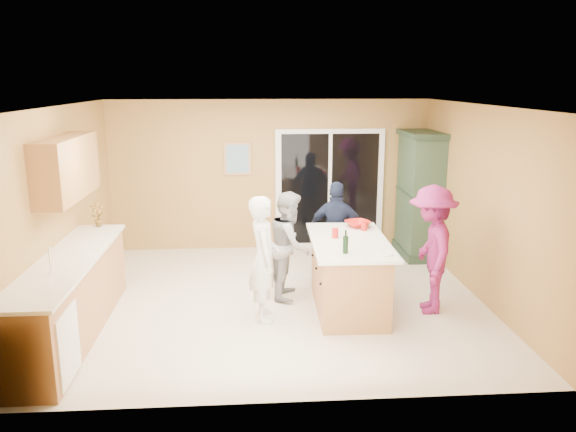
{
  "coord_description": "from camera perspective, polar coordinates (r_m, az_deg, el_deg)",
  "views": [
    {
      "loc": [
        -0.36,
        -7.14,
        2.91
      ],
      "look_at": [
        0.15,
        0.1,
        1.15
      ],
      "focal_mm": 35.0,
      "sensor_mm": 36.0,
      "label": 1
    }
  ],
  "objects": [
    {
      "name": "woman_white",
      "position": [
        6.9,
        -2.48,
        -4.34
      ],
      "size": [
        0.41,
        0.6,
        1.57
      ],
      "primitive_type": "imported",
      "rotation": [
        0.0,
        0.0,
        1.64
      ],
      "color": "silver",
      "rests_on": "floor"
    },
    {
      "name": "wall_left",
      "position": [
        7.7,
        -22.0,
        0.55
      ],
      "size": [
        0.1,
        5.0,
        2.6
      ],
      "primitive_type": "cube",
      "color": "tan",
      "rests_on": "ground"
    },
    {
      "name": "wall_back",
      "position": [
        9.78,
        -1.88,
        4.15
      ],
      "size": [
        5.5,
        0.1,
        2.6
      ],
      "primitive_type": "cube",
      "color": "tan",
      "rests_on": "ground"
    },
    {
      "name": "green_hutch",
      "position": [
        9.66,
        13.22,
        1.99
      ],
      "size": [
        0.6,
        1.14,
        2.1
      ],
      "color": "#203425",
      "rests_on": "floor"
    },
    {
      "name": "woman_grey",
      "position": [
        7.63,
        0.21,
        -2.95
      ],
      "size": [
        0.68,
        0.8,
        1.47
      ],
      "primitive_type": "imported",
      "rotation": [
        0.0,
        0.0,
        1.39
      ],
      "color": "#98999B",
      "rests_on": "floor"
    },
    {
      "name": "tumbler_near",
      "position": [
        7.24,
        4.81,
        -1.74
      ],
      "size": [
        0.11,
        0.11,
        0.12
      ],
      "primitive_type": "cylinder",
      "rotation": [
        0.0,
        0.0,
        0.37
      ],
      "color": "red",
      "rests_on": "kitchen_island"
    },
    {
      "name": "woman_navy",
      "position": [
        8.25,
        4.97,
        -1.63
      ],
      "size": [
        0.94,
        0.58,
        1.49
      ],
      "primitive_type": "imported",
      "rotation": [
        0.0,
        0.0,
        2.88
      ],
      "color": "#191D38",
      "rests_on": "floor"
    },
    {
      "name": "upper_cabinets",
      "position": [
        7.36,
        -21.57,
        4.59
      ],
      "size": [
        0.35,
        1.6,
        0.75
      ],
      "primitive_type": "cube",
      "color": "#AF7344",
      "rests_on": "wall_left"
    },
    {
      "name": "wall_front",
      "position": [
        4.93,
        0.4,
        -5.45
      ],
      "size": [
        5.5,
        0.1,
        2.6
      ],
      "primitive_type": "cube",
      "color": "tan",
      "rests_on": "ground"
    },
    {
      "name": "floor",
      "position": [
        7.72,
        -1.07,
        -8.52
      ],
      "size": [
        5.5,
        5.5,
        0.0
      ],
      "primitive_type": "plane",
      "color": "beige",
      "rests_on": "ground"
    },
    {
      "name": "serving_bowl",
      "position": [
        7.83,
        7.09,
        -0.79
      ],
      "size": [
        0.43,
        0.43,
        0.08
      ],
      "primitive_type": "imported",
      "rotation": [
        0.0,
        0.0,
        0.38
      ],
      "color": "red",
      "rests_on": "kitchen_island"
    },
    {
      "name": "woman_magenta",
      "position": [
        7.34,
        14.37,
        -3.32
      ],
      "size": [
        0.77,
        1.15,
        1.65
      ],
      "primitive_type": "imported",
      "rotation": [
        0.0,
        0.0,
        -1.73
      ],
      "color": "#8E1F6B",
      "rests_on": "floor"
    },
    {
      "name": "wine_bottle",
      "position": [
        6.6,
        5.87,
        -2.88
      ],
      "size": [
        0.06,
        0.06,
        0.28
      ],
      "rotation": [
        0.0,
        0.0,
        -0.0
      ],
      "color": "black",
      "rests_on": "kitchen_island"
    },
    {
      "name": "sliding_door",
      "position": [
        9.89,
        4.24,
        2.75
      ],
      "size": [
        1.9,
        0.07,
        2.1
      ],
      "color": "white",
      "rests_on": "floor"
    },
    {
      "name": "kitchen_island",
      "position": [
        7.33,
        6.15,
        -6.16
      ],
      "size": [
        1.01,
        1.8,
        0.94
      ],
      "rotation": [
        0.0,
        0.0,
        -0.03
      ],
      "color": "#AF7344",
      "rests_on": "floor"
    },
    {
      "name": "framed_picture",
      "position": [
        9.71,
        -5.15,
        5.82
      ],
      "size": [
        0.46,
        0.04,
        0.56
      ],
      "color": "#AC8156",
      "rests_on": "wall_back"
    },
    {
      "name": "ceiling",
      "position": [
        7.16,
        -1.16,
        11.14
      ],
      "size": [
        5.5,
        5.0,
        0.1
      ],
      "primitive_type": "cube",
      "color": "silver",
      "rests_on": "wall_back"
    },
    {
      "name": "tulip_vase",
      "position": [
        8.15,
        -18.78,
        0.12
      ],
      "size": [
        0.2,
        0.16,
        0.34
      ],
      "primitive_type": "imported",
      "rotation": [
        0.0,
        0.0,
        0.23
      ],
      "color": "#B42812",
      "rests_on": "left_cabinet_run"
    },
    {
      "name": "wall_right",
      "position": [
        7.96,
        19.08,
        1.19
      ],
      "size": [
        0.1,
        5.0,
        2.6
      ],
      "primitive_type": "cube",
      "color": "tan",
      "rests_on": "ground"
    },
    {
      "name": "white_plate",
      "position": [
        6.65,
        9.73,
        -3.8
      ],
      "size": [
        0.24,
        0.24,
        0.01
      ],
      "primitive_type": "cylinder",
      "rotation": [
        0.0,
        0.0,
        0.13
      ],
      "color": "silver",
      "rests_on": "kitchen_island"
    },
    {
      "name": "left_cabinet_run",
      "position": [
        6.89,
        -21.59,
        -8.19
      ],
      "size": [
        0.65,
        3.05,
        1.24
      ],
      "color": "#AF7344",
      "rests_on": "floor"
    },
    {
      "name": "tumbler_far",
      "position": [
        7.64,
        7.75,
        -0.99
      ],
      "size": [
        0.09,
        0.09,
        0.13
      ],
      "primitive_type": "cylinder",
      "rotation": [
        0.0,
        0.0,
        -0.03
      ],
      "color": "red",
      "rests_on": "kitchen_island"
    }
  ]
}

